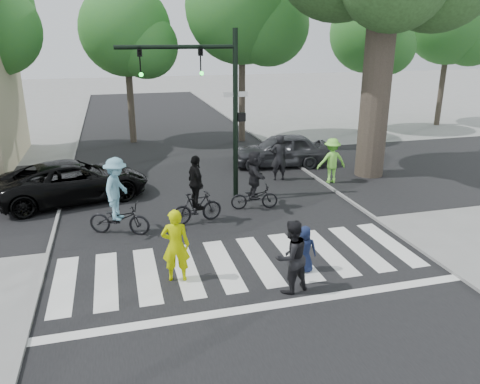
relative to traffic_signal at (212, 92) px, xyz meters
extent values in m
plane|color=gray|center=(-0.35, -6.20, -3.90)|extent=(120.00, 120.00, 0.00)
cube|color=black|center=(-0.35, -1.20, -3.90)|extent=(10.00, 70.00, 0.01)
cube|color=black|center=(-0.35, 1.80, -3.89)|extent=(70.00, 10.00, 0.01)
cube|color=gray|center=(-5.40, -1.20, -3.85)|extent=(0.10, 70.00, 0.10)
cube|color=gray|center=(4.70, -1.20, -3.85)|extent=(0.10, 70.00, 0.10)
cube|color=silver|center=(-4.85, -5.20, -3.89)|extent=(0.55, 3.00, 0.01)
cube|color=silver|center=(-3.85, -5.20, -3.89)|extent=(0.55, 3.00, 0.01)
cube|color=silver|center=(-2.85, -5.20, -3.89)|extent=(0.55, 3.00, 0.01)
cube|color=silver|center=(-1.85, -5.20, -3.89)|extent=(0.55, 3.00, 0.01)
cube|color=silver|center=(-0.85, -5.20, -3.89)|extent=(0.55, 3.00, 0.01)
cube|color=silver|center=(0.15, -5.20, -3.89)|extent=(0.55, 3.00, 0.01)
cube|color=silver|center=(1.15, -5.20, -3.89)|extent=(0.55, 3.00, 0.01)
cube|color=silver|center=(2.15, -5.20, -3.89)|extent=(0.55, 3.00, 0.01)
cube|color=silver|center=(3.15, -5.20, -3.89)|extent=(0.55, 3.00, 0.01)
cube|color=silver|center=(4.15, -5.20, -3.89)|extent=(0.55, 3.00, 0.01)
cube|color=silver|center=(-0.35, -7.40, -3.89)|extent=(10.00, 0.30, 0.01)
cylinder|color=black|center=(0.85, 0.00, -0.90)|extent=(0.18, 0.18, 6.00)
cylinder|color=black|center=(-1.15, 0.00, 1.50)|extent=(4.00, 0.14, 0.14)
imported|color=black|center=(-0.35, 0.00, 1.05)|extent=(0.16, 0.20, 1.00)
sphere|color=#19E533|center=(-0.35, -0.12, 0.65)|extent=(0.14, 0.14, 0.14)
imported|color=black|center=(-2.35, 0.00, 1.05)|extent=(0.16, 0.20, 1.00)
sphere|color=#19E533|center=(-2.35, -0.12, 0.65)|extent=(0.14, 0.14, 0.14)
cube|color=black|center=(1.07, 0.00, -0.90)|extent=(0.28, 0.18, 0.30)
cube|color=#FF660C|center=(1.18, 0.00, -0.90)|extent=(0.02, 0.14, 0.20)
cube|color=white|center=(0.85, 0.00, -0.10)|extent=(0.90, 0.04, 0.18)
cylinder|color=brown|center=(7.15, 1.30, -0.40)|extent=(1.20, 1.20, 7.00)
cylinder|color=brown|center=(7.45, 1.10, 2.60)|extent=(1.29, 1.74, 2.93)
cylinder|color=brown|center=(-2.35, 10.60, -1.10)|extent=(0.36, 0.36, 5.60)
sphere|color=#337933|center=(-2.35, 10.60, 2.10)|extent=(4.80, 4.80, 4.80)
sphere|color=#337933|center=(-1.39, 9.88, 1.30)|extent=(3.36, 3.36, 3.36)
cylinder|color=brown|center=(3.65, 9.30, -0.54)|extent=(0.36, 0.36, 6.72)
sphere|color=#337933|center=(3.65, 9.30, 3.30)|extent=(6.00, 6.00, 6.00)
sphere|color=#337933|center=(4.85, 8.40, 2.34)|extent=(4.20, 4.20, 4.20)
cylinder|color=brown|center=(11.65, 10.10, -1.17)|extent=(0.36, 0.36, 5.46)
sphere|color=#337933|center=(11.65, 10.10, 1.95)|extent=(4.60, 4.60, 4.60)
sphere|color=#337933|center=(12.57, 9.41, 1.17)|extent=(3.22, 3.22, 3.22)
cylinder|color=brown|center=(17.65, 10.70, -0.82)|extent=(0.36, 0.36, 6.16)
sphere|color=#337933|center=(17.65, 10.70, 2.70)|extent=(5.40, 5.40, 5.40)
sphere|color=#337933|center=(18.73, 9.89, 1.82)|extent=(3.78, 3.78, 3.78)
imported|color=#C1D300|center=(-2.14, -5.66, -2.97)|extent=(0.75, 0.56, 1.87)
imported|color=#131D3D|center=(1.07, -6.06, -3.28)|extent=(0.70, 0.56, 1.24)
imported|color=black|center=(0.38, -6.89, -3.00)|extent=(1.04, 0.92, 1.80)
imported|color=black|center=(-3.43, -2.38, -3.40)|extent=(2.00, 1.33, 0.99)
imported|color=#6FABC2|center=(-3.43, -2.38, -2.45)|extent=(1.12, 1.40, 1.90)
imported|color=black|center=(-1.00, -2.09, -3.39)|extent=(1.77, 0.81, 1.03)
imported|color=black|center=(-1.00, -2.09, -2.56)|extent=(0.63, 1.10, 1.77)
imported|color=black|center=(1.16, -1.37, -3.47)|extent=(1.70, 0.78, 0.86)
imported|color=black|center=(1.16, -1.37, -2.64)|extent=(0.68, 1.58, 1.65)
imported|color=black|center=(-4.93, 1.21, -3.16)|extent=(5.74, 3.69, 1.47)
imported|color=#36373B|center=(3.95, 3.71, -3.15)|extent=(4.61, 2.38, 1.50)
imported|color=#85F34A|center=(5.07, 0.73, -2.98)|extent=(1.23, 0.76, 1.84)
imported|color=black|center=(3.12, 1.62, -2.94)|extent=(0.72, 0.49, 1.91)
camera|label=1|loc=(-3.33, -16.03, 1.90)|focal=35.00mm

